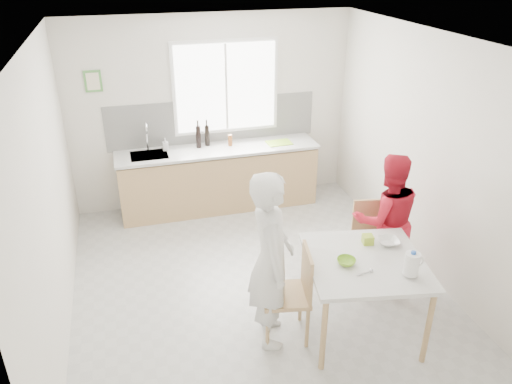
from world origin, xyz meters
TOP-DOWN VIEW (x-y plane):
  - ground at (0.00, 0.00)m, footprint 4.50×4.50m
  - room_shell at (0.00, 0.00)m, footprint 4.50×4.50m
  - window at (0.20, 2.23)m, footprint 1.50×0.06m
  - backsplash at (0.00, 2.24)m, footprint 3.00×0.02m
  - picture_frame at (-1.55, 2.23)m, footprint 0.22×0.03m
  - kitchen_counter at (-0.00, 1.95)m, footprint 2.84×0.64m
  - dining_table at (0.79, -1.02)m, footprint 1.26×1.26m
  - chair_left at (0.13, -0.90)m, footprint 0.51×0.51m
  - chair_far at (1.28, -0.28)m, footprint 0.52×0.52m
  - person_white at (-0.09, -0.86)m, footprint 0.53×0.71m
  - person_red at (1.41, -0.30)m, footprint 0.85×0.71m
  - bowl_green at (0.59, -1.04)m, footprint 0.20×0.20m
  - bowl_white at (1.13, -0.83)m, footprint 0.25×0.25m
  - milk_jug at (1.06, -1.36)m, footprint 0.19×0.13m
  - green_box at (0.94, -0.77)m, footprint 0.12×0.12m
  - spoon at (0.67, -1.22)m, footprint 0.16×0.04m
  - cutting_board at (0.89, 1.90)m, footprint 0.36×0.27m
  - wine_bottle_a at (-0.25, 2.05)m, footprint 0.07×0.07m
  - wine_bottle_b at (-0.12, 2.10)m, footprint 0.07×0.07m
  - jar_amber at (0.19, 2.00)m, footprint 0.06×0.06m
  - soap_bottle at (-0.71, 2.07)m, footprint 0.08×0.08m

SIDE VIEW (x-z plane):
  - ground at x=0.00m, z-range 0.00..0.00m
  - kitchen_counter at x=0.00m, z-range -0.27..1.10m
  - chair_left at x=0.13m, z-range 0.05..1.01m
  - chair_far at x=1.28m, z-range 0.05..1.01m
  - dining_table at x=0.79m, z-range 0.33..1.16m
  - person_red at x=1.41m, z-range 0.00..1.55m
  - spoon at x=0.67m, z-range 0.84..0.85m
  - bowl_white at x=1.13m, z-range 0.83..0.88m
  - bowl_green at x=0.59m, z-range 0.83..0.89m
  - green_box at x=0.94m, z-range 0.83..0.92m
  - person_white at x=-0.09m, z-range 0.00..1.77m
  - cutting_board at x=0.89m, z-range 0.92..0.93m
  - milk_jug at x=1.06m, z-range 0.84..1.08m
  - jar_amber at x=0.19m, z-range 0.92..1.08m
  - soap_bottle at x=-0.71m, z-range 0.92..1.09m
  - wine_bottle_b at x=-0.12m, z-range 0.92..1.22m
  - wine_bottle_a at x=-0.25m, z-range 0.92..1.24m
  - backsplash at x=0.00m, z-range 0.90..1.55m
  - room_shell at x=0.00m, z-range -0.61..3.89m
  - window at x=0.20m, z-range 1.05..2.35m
  - picture_frame at x=-1.55m, z-range 1.76..2.04m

